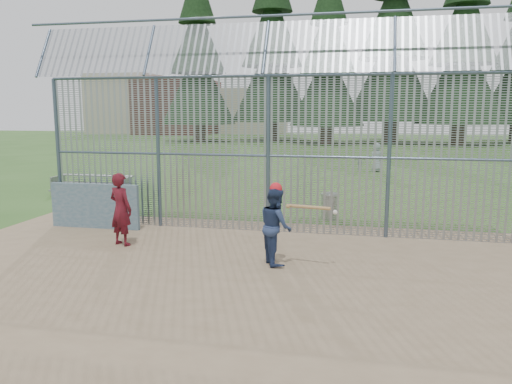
% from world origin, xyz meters
% --- Properties ---
extents(ground, '(120.00, 120.00, 0.00)m').
position_xyz_m(ground, '(0.00, 0.00, 0.00)').
color(ground, '#2D511E').
rests_on(ground, ground).
extents(dirt_infield, '(14.00, 10.00, 0.02)m').
position_xyz_m(dirt_infield, '(0.00, -0.50, 0.01)').
color(dirt_infield, '#756047').
rests_on(dirt_infield, ground).
extents(dugout_wall, '(2.50, 0.12, 1.20)m').
position_xyz_m(dugout_wall, '(-4.60, 2.90, 0.62)').
color(dugout_wall, '#38566B').
rests_on(dugout_wall, dirt_infield).
extents(batter, '(0.88, 0.96, 1.59)m').
position_xyz_m(batter, '(0.67, 0.79, 0.81)').
color(batter, navy).
rests_on(batter, dirt_infield).
extents(onlooker, '(0.72, 0.60, 1.71)m').
position_xyz_m(onlooker, '(-3.11, 1.46, 0.87)').
color(onlooker, maroon).
rests_on(onlooker, dirt_infield).
extents(bg_kid_standing, '(0.86, 0.82, 1.48)m').
position_xyz_m(bg_kid_standing, '(3.11, 17.47, 0.74)').
color(bg_kid_standing, gray).
rests_on(bg_kid_standing, ground).
extents(bg_kid_seated, '(0.59, 0.27, 0.98)m').
position_xyz_m(bg_kid_seated, '(2.29, 17.65, 0.49)').
color(bg_kid_seated, slate).
rests_on(bg_kid_seated, ground).
extents(batting_gear, '(1.37, 0.39, 0.59)m').
position_xyz_m(batting_gear, '(0.84, 0.76, 1.51)').
color(batting_gear, red).
rests_on(batting_gear, ground).
extents(trash_can, '(0.56, 0.56, 0.82)m').
position_xyz_m(trash_can, '(1.48, 5.44, 0.38)').
color(trash_can, gray).
rests_on(trash_can, ground).
extents(bleacher, '(3.00, 0.95, 0.72)m').
position_xyz_m(bleacher, '(-7.48, 7.70, 0.41)').
color(bleacher, gray).
rests_on(bleacher, ground).
extents(backstop_fence, '(20.09, 0.81, 5.30)m').
position_xyz_m(backstop_fence, '(1.81, 3.43, 2.36)').
color(backstop_fence, '#47566B').
rests_on(backstop_fence, ground).
extents(conifer_row, '(38.48, 12.26, 20.20)m').
position_xyz_m(conifer_row, '(1.93, 41.51, 10.83)').
color(conifer_row, '#332319').
rests_on(conifer_row, ground).
extents(distant_buildings, '(26.50, 10.50, 8.00)m').
position_xyz_m(distant_buildings, '(-23.18, 56.49, 3.60)').
color(distant_buildings, brown).
rests_on(distant_buildings, ground).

